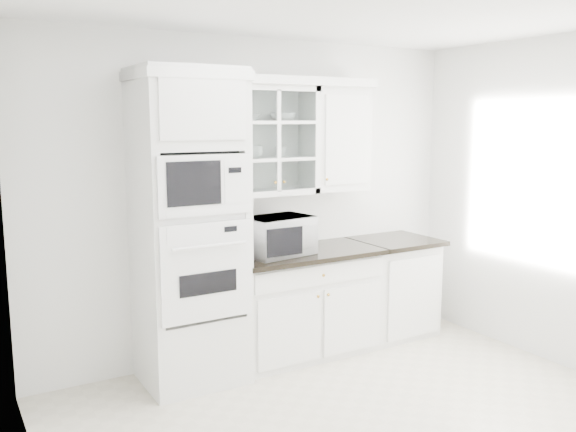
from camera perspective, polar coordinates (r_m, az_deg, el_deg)
ground at (r=4.26m, az=8.85°, el=-19.38°), size 4.00×3.50×0.01m
room_shell at (r=4.10m, az=5.63°, el=5.57°), size 4.00×3.50×2.70m
oven_column at (r=4.67m, az=-9.19°, el=-1.24°), size 0.76×0.68×2.40m
base_cabinet_run at (r=5.32m, az=1.37°, el=-8.02°), size 1.32×0.67×0.92m
extra_base_cabinet at (r=5.89m, az=9.72°, el=-6.47°), size 0.72×0.67×0.92m
upper_cabinet_glass at (r=5.09m, az=-1.80°, el=7.07°), size 0.80×0.33×0.90m
upper_cabinet_solid at (r=5.44m, az=4.49°, el=7.17°), size 0.55×0.33×0.90m
crown_molding at (r=5.02m, az=-2.77°, el=12.57°), size 2.14×0.38×0.07m
countertop_microwave at (r=5.01m, az=-1.06°, el=-1.83°), size 0.61×0.53×0.32m
bowl_a at (r=4.97m, az=-3.97°, el=9.19°), size 0.30×0.30×0.06m
bowl_b at (r=5.15m, az=-0.46°, el=9.25°), size 0.25×0.25×0.07m
cup_a at (r=5.05m, az=-3.14°, el=6.04°), size 0.14×0.14×0.10m
cup_b at (r=5.16m, az=-0.70°, el=6.04°), size 0.11×0.11×0.09m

